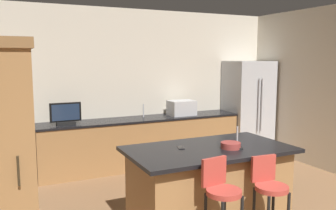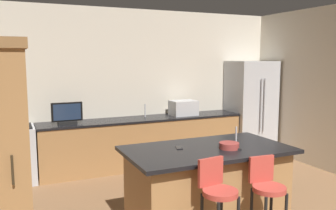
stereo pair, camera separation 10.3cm
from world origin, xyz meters
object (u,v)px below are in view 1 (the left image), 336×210
object	(u,v)px
refrigerator	(248,107)
bar_stool_left	(221,200)
range_oven	(8,156)
tv_monitor	(66,115)
bar_stool_right	(269,194)
fruit_bowl	(231,145)
tv_remote	(240,147)
kitchen_island	(209,185)
cell_phone	(181,148)
microwave	(182,108)

from	to	relation	value
refrigerator	bar_stool_left	xyz separation A→B (m)	(-2.75, -3.13, -0.35)
bar_stool_left	refrigerator	bearing A→B (deg)	41.12
range_oven	tv_monitor	xyz separation A→B (m)	(0.89, -0.05, 0.61)
bar_stool_right	fruit_bowl	world-z (taller)	fruit_bowl
range_oven	bar_stool_right	xyz separation A→B (m)	(2.42, -3.17, 0.11)
range_oven	tv_remote	xyz separation A→B (m)	(2.43, -2.63, 0.49)
kitchen_island	cell_phone	xyz separation A→B (m)	(-0.31, 0.13, 0.46)
microwave	refrigerator	bearing A→B (deg)	-1.84
microwave	tv_remote	distance (m)	2.71
kitchen_island	cell_phone	distance (m)	0.57
refrigerator	bar_stool_left	bearing A→B (deg)	-131.28
fruit_bowl	kitchen_island	bearing A→B (deg)	147.32
cell_phone	range_oven	bearing A→B (deg)	144.46
refrigerator	fruit_bowl	world-z (taller)	refrigerator
kitchen_island	tv_monitor	xyz separation A→B (m)	(-1.24, 2.41, 0.58)
bar_stool_right	cell_phone	size ratio (longest dim) A/B	6.34
range_oven	fruit_bowl	bearing A→B (deg)	-48.09
cell_phone	tv_remote	world-z (taller)	tv_remote
cell_phone	tv_remote	bearing A→B (deg)	-9.00
bar_stool_right	cell_phone	bearing A→B (deg)	130.29
range_oven	bar_stool_left	bearing A→B (deg)	-60.16
kitchen_island	tv_remote	world-z (taller)	tv_remote
kitchen_island	microwave	world-z (taller)	microwave
bar_stool_left	fruit_bowl	world-z (taller)	bar_stool_left
refrigerator	cell_phone	distance (m)	3.58
refrigerator	tv_remote	xyz separation A→B (m)	(-2.14, -2.59, -0.01)
range_oven	tv_monitor	bearing A→B (deg)	-3.27
microwave	cell_phone	world-z (taller)	microwave
range_oven	fruit_bowl	xyz separation A→B (m)	(2.33, -2.60, 0.51)
microwave	fruit_bowl	distance (m)	2.70
cell_phone	tv_remote	size ratio (longest dim) A/B	0.88
bar_stool_left	tv_remote	size ratio (longest dim) A/B	5.92
fruit_bowl	bar_stool_left	bearing A→B (deg)	-131.31
kitchen_island	fruit_bowl	world-z (taller)	fruit_bowl
bar_stool_left	tv_remote	xyz separation A→B (m)	(0.61, 0.54, 0.33)
tv_monitor	bar_stool_right	xyz separation A→B (m)	(1.53, -3.12, -0.49)
range_oven	refrigerator	bearing A→B (deg)	-0.60
microwave	bar_stool_right	bearing A→B (deg)	-101.13
range_oven	fruit_bowl	size ratio (longest dim) A/B	3.97
bar_stool_right	tv_remote	size ratio (longest dim) A/B	5.60
range_oven	cell_phone	size ratio (longest dim) A/B	6.10
kitchen_island	range_oven	distance (m)	3.25
microwave	tv_monitor	bearing A→B (deg)	-178.63
range_oven	bar_stool_right	bearing A→B (deg)	-52.66
tv_monitor	bar_stool_left	distance (m)	3.29
tv_monitor	tv_remote	distance (m)	3.01
cell_phone	fruit_bowl	bearing A→B (deg)	-10.22
range_oven	bar_stool_right	size ratio (longest dim) A/B	0.96
tv_remote	cell_phone	bearing A→B (deg)	178.14
bar_stool_left	cell_phone	xyz separation A→B (m)	(-0.01, 0.84, 0.33)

